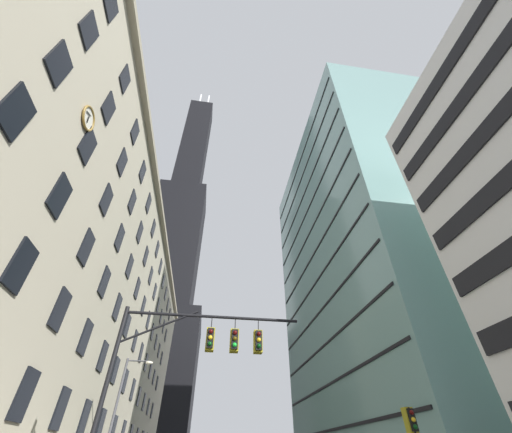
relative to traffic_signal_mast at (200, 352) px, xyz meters
name	(u,v)px	position (x,y,z in m)	size (l,w,h in m)	color
station_building	(90,323)	(-14.23, 24.61, 9.20)	(12.72, 70.94, 29.27)	#B2A88E
dark_skyscraper	(169,275)	(-17.23, 93.08, 51.56)	(28.78, 28.78, 188.48)	black
glass_office_midrise	(369,263)	(22.26, 20.50, 18.42)	(17.04, 33.64, 47.67)	gray
traffic_signal_mast	(200,352)	(0.00, 0.00, 0.00)	(8.58, 0.63, 7.19)	black
traffic_light_near_right	(412,425)	(10.14, 0.88, -2.58)	(0.40, 0.63, 3.38)	black
street_lamppost	(121,405)	(-5.33, 10.94, -0.85)	(2.01, 0.32, 7.45)	#47474C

